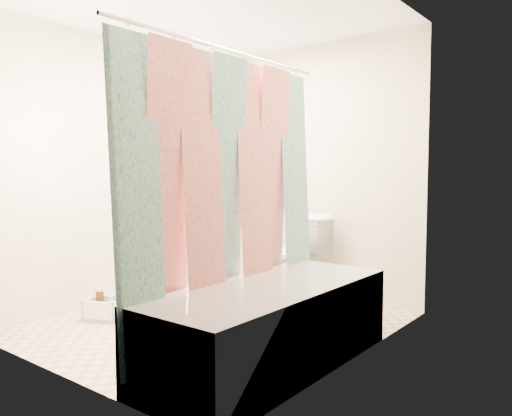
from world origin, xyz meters
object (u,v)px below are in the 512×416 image
Objects in this scene: bathtub at (270,323)px; toilet at (284,259)px; plumber at (205,214)px; cleaning_caddy at (106,310)px.

toilet reaches higher than bathtub.
toilet is at bearing 121.41° from bathtub.
plumber reaches higher than toilet.
plumber is 4.59× the size of cleaning_caddy.
cleaning_caddy is at bearing -60.97° from plumber.
toilet is 1.58m from cleaning_caddy.
toilet is at bearing 69.15° from plumber.
plumber is at bearing 147.11° from bathtub.
cleaning_caddy is at bearing -178.75° from bathtub.
plumber is (-1.41, 0.91, 0.54)m from bathtub.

